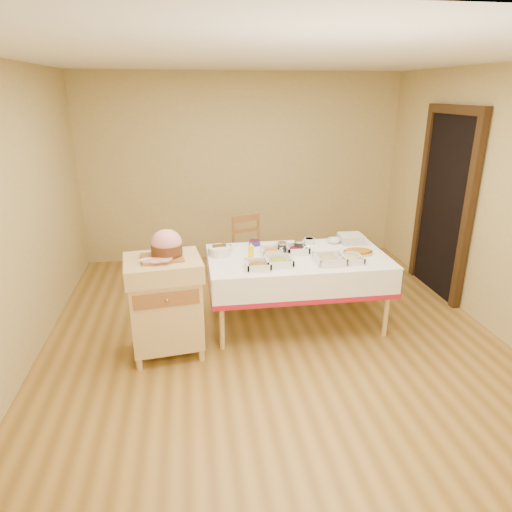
{
  "coord_description": "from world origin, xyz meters",
  "views": [
    {
      "loc": [
        -0.77,
        -3.96,
        2.34
      ],
      "look_at": [
        -0.15,
        0.2,
        0.82
      ],
      "focal_mm": 32.0,
      "sensor_mm": 36.0,
      "label": 1
    }
  ],
  "objects_px": {
    "bread_basket": "(219,251)",
    "plate_stack": "(351,239)",
    "dining_chair": "(251,252)",
    "ham_on_board": "(166,246)",
    "brass_platter": "(358,252)",
    "mustard_bottle": "(251,252)",
    "preserve_jar_right": "(298,246)",
    "preserve_jar_left": "(282,248)",
    "butcher_cart": "(165,301)",
    "dining_table": "(297,270)"
  },
  "relations": [
    {
      "from": "bread_basket",
      "to": "plate_stack",
      "type": "distance_m",
      "value": 1.48
    },
    {
      "from": "dining_chair",
      "to": "ham_on_board",
      "type": "height_order",
      "value": "ham_on_board"
    },
    {
      "from": "brass_platter",
      "to": "mustard_bottle",
      "type": "bearing_deg",
      "value": -179.39
    },
    {
      "from": "ham_on_board",
      "to": "preserve_jar_right",
      "type": "height_order",
      "value": "ham_on_board"
    },
    {
      "from": "preserve_jar_left",
      "to": "bread_basket",
      "type": "bearing_deg",
      "value": 177.76
    },
    {
      "from": "bread_basket",
      "to": "brass_platter",
      "type": "xyz_separation_m",
      "value": [
        1.41,
        -0.18,
        -0.03
      ]
    },
    {
      "from": "butcher_cart",
      "to": "mustard_bottle",
      "type": "distance_m",
      "value": 0.96
    },
    {
      "from": "ham_on_board",
      "to": "preserve_jar_left",
      "type": "xyz_separation_m",
      "value": [
        1.15,
        0.5,
        -0.25
      ]
    },
    {
      "from": "mustard_bottle",
      "to": "bread_basket",
      "type": "bearing_deg",
      "value": 146.69
    },
    {
      "from": "ham_on_board",
      "to": "preserve_jar_right",
      "type": "relative_size",
      "value": 3.14
    },
    {
      "from": "mustard_bottle",
      "to": "brass_platter",
      "type": "distance_m",
      "value": 1.12
    },
    {
      "from": "bread_basket",
      "to": "plate_stack",
      "type": "xyz_separation_m",
      "value": [
        1.47,
        0.18,
        0.0
      ]
    },
    {
      "from": "ham_on_board",
      "to": "bread_basket",
      "type": "bearing_deg",
      "value": 46.31
    },
    {
      "from": "brass_platter",
      "to": "dining_table",
      "type": "bearing_deg",
      "value": 176.79
    },
    {
      "from": "dining_table",
      "to": "butcher_cart",
      "type": "relative_size",
      "value": 1.92
    },
    {
      "from": "dining_table",
      "to": "butcher_cart",
      "type": "height_order",
      "value": "butcher_cart"
    },
    {
      "from": "dining_chair",
      "to": "plate_stack",
      "type": "relative_size",
      "value": 3.62
    },
    {
      "from": "preserve_jar_right",
      "to": "plate_stack",
      "type": "bearing_deg",
      "value": 17.22
    },
    {
      "from": "dining_table",
      "to": "mustard_bottle",
      "type": "bearing_deg",
      "value": -174.51
    },
    {
      "from": "mustard_bottle",
      "to": "brass_platter",
      "type": "height_order",
      "value": "mustard_bottle"
    },
    {
      "from": "plate_stack",
      "to": "bread_basket",
      "type": "bearing_deg",
      "value": -173.06
    },
    {
      "from": "dining_chair",
      "to": "brass_platter",
      "type": "bearing_deg",
      "value": -46.99
    },
    {
      "from": "ham_on_board",
      "to": "preserve_jar_right",
      "type": "xyz_separation_m",
      "value": [
        1.33,
        0.51,
        -0.24
      ]
    },
    {
      "from": "dining_chair",
      "to": "preserve_jar_right",
      "type": "height_order",
      "value": "dining_chair"
    },
    {
      "from": "preserve_jar_right",
      "to": "brass_platter",
      "type": "relative_size",
      "value": 0.4
    },
    {
      "from": "mustard_bottle",
      "to": "brass_platter",
      "type": "xyz_separation_m",
      "value": [
        1.12,
        0.01,
        -0.06
      ]
    },
    {
      "from": "preserve_jar_right",
      "to": "brass_platter",
      "type": "distance_m",
      "value": 0.61
    },
    {
      "from": "butcher_cart",
      "to": "mustard_bottle",
      "type": "bearing_deg",
      "value": 23.23
    },
    {
      "from": "preserve_jar_left",
      "to": "preserve_jar_right",
      "type": "height_order",
      "value": "preserve_jar_right"
    },
    {
      "from": "plate_stack",
      "to": "preserve_jar_right",
      "type": "bearing_deg",
      "value": -162.78
    },
    {
      "from": "preserve_jar_left",
      "to": "brass_platter",
      "type": "xyz_separation_m",
      "value": [
        0.77,
        -0.16,
        -0.03
      ]
    },
    {
      "from": "ham_on_board",
      "to": "bread_basket",
      "type": "xyz_separation_m",
      "value": [
        0.5,
        0.53,
        -0.25
      ]
    },
    {
      "from": "plate_stack",
      "to": "mustard_bottle",
      "type": "bearing_deg",
      "value": -162.23
    },
    {
      "from": "dining_table",
      "to": "preserve_jar_left",
      "type": "height_order",
      "value": "preserve_jar_left"
    },
    {
      "from": "butcher_cart",
      "to": "dining_chair",
      "type": "xyz_separation_m",
      "value": [
        0.99,
        1.41,
        -0.07
      ]
    },
    {
      "from": "bread_basket",
      "to": "butcher_cart",
      "type": "bearing_deg",
      "value": -134.21
    },
    {
      "from": "bread_basket",
      "to": "mustard_bottle",
      "type": "bearing_deg",
      "value": -33.31
    },
    {
      "from": "butcher_cart",
      "to": "preserve_jar_left",
      "type": "distance_m",
      "value": 1.33
    },
    {
      "from": "butcher_cart",
      "to": "mustard_bottle",
      "type": "height_order",
      "value": "butcher_cart"
    },
    {
      "from": "dining_table",
      "to": "preserve_jar_left",
      "type": "xyz_separation_m",
      "value": [
        -0.14,
        0.12,
        0.21
      ]
    },
    {
      "from": "ham_on_board",
      "to": "bread_basket",
      "type": "distance_m",
      "value": 0.77
    },
    {
      "from": "ham_on_board",
      "to": "preserve_jar_right",
      "type": "distance_m",
      "value": 1.44
    },
    {
      "from": "dining_table",
      "to": "ham_on_board",
      "type": "distance_m",
      "value": 1.42
    },
    {
      "from": "dining_table",
      "to": "brass_platter",
      "type": "height_order",
      "value": "brass_platter"
    },
    {
      "from": "ham_on_board",
      "to": "preserve_jar_left",
      "type": "height_order",
      "value": "ham_on_board"
    },
    {
      "from": "brass_platter",
      "to": "bread_basket",
      "type": "bearing_deg",
      "value": 172.56
    },
    {
      "from": "brass_platter",
      "to": "preserve_jar_right",
      "type": "bearing_deg",
      "value": 164.57
    },
    {
      "from": "dining_table",
      "to": "plate_stack",
      "type": "xyz_separation_m",
      "value": [
        0.68,
        0.33,
        0.21
      ]
    },
    {
      "from": "ham_on_board",
      "to": "bread_basket",
      "type": "relative_size",
      "value": 1.64
    },
    {
      "from": "preserve_jar_left",
      "to": "bread_basket",
      "type": "relative_size",
      "value": 0.48
    }
  ]
}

